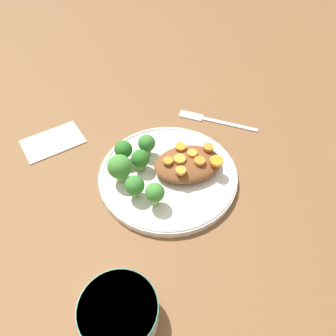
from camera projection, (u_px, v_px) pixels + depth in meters
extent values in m
plane|color=brown|center=(168.00, 178.00, 0.65)|extent=(4.00, 4.00, 0.00)
cylinder|color=silver|center=(168.00, 175.00, 0.65)|extent=(0.27, 0.27, 0.01)
torus|color=silver|center=(168.00, 173.00, 0.64)|extent=(0.27, 0.27, 0.01)
cylinder|color=white|center=(119.00, 313.00, 0.46)|extent=(0.11, 0.11, 0.05)
cylinder|color=#235B47|center=(118.00, 308.00, 0.44)|extent=(0.11, 0.11, 0.01)
cylinder|color=white|center=(118.00, 310.00, 0.45)|extent=(0.09, 0.09, 0.01)
ellipsoid|color=brown|center=(188.00, 165.00, 0.64)|extent=(0.13, 0.10, 0.03)
cylinder|color=#759E51|center=(135.00, 192.00, 0.60)|extent=(0.01, 0.01, 0.02)
sphere|color=#337A2D|center=(135.00, 185.00, 0.59)|extent=(0.04, 0.04, 0.04)
cylinder|color=#7FA85B|center=(121.00, 175.00, 0.62)|extent=(0.02, 0.02, 0.02)
sphere|color=#3D8433|center=(120.00, 167.00, 0.61)|extent=(0.05, 0.05, 0.05)
cylinder|color=#759E51|center=(141.00, 165.00, 0.64)|extent=(0.02, 0.02, 0.02)
sphere|color=#286B23|center=(140.00, 159.00, 0.63)|extent=(0.04, 0.04, 0.04)
cylinder|color=#759E51|center=(124.00, 157.00, 0.66)|extent=(0.01, 0.01, 0.02)
sphere|color=#286B23|center=(123.00, 149.00, 0.64)|extent=(0.04, 0.04, 0.04)
cylinder|color=#7FA85B|center=(147.00, 150.00, 0.67)|extent=(0.02, 0.02, 0.02)
sphere|color=#337A2D|center=(147.00, 143.00, 0.65)|extent=(0.04, 0.04, 0.04)
cylinder|color=#7FA85B|center=(155.00, 200.00, 0.59)|extent=(0.01, 0.01, 0.02)
sphere|color=#3D8433|center=(155.00, 192.00, 0.57)|extent=(0.04, 0.04, 0.04)
cylinder|color=orange|center=(179.00, 157.00, 0.62)|extent=(0.02, 0.02, 0.01)
cylinder|color=orange|center=(217.00, 161.00, 0.62)|extent=(0.03, 0.03, 0.01)
cylinder|color=orange|center=(181.00, 171.00, 0.60)|extent=(0.02, 0.02, 0.01)
cylinder|color=orange|center=(181.00, 147.00, 0.64)|extent=(0.02, 0.02, 0.01)
cylinder|color=orange|center=(167.00, 160.00, 0.62)|extent=(0.02, 0.02, 0.01)
cylinder|color=orange|center=(208.00, 147.00, 0.64)|extent=(0.02, 0.02, 0.01)
cylinder|color=orange|center=(200.00, 161.00, 0.62)|extent=(0.02, 0.02, 0.01)
cylinder|color=orange|center=(192.00, 153.00, 0.63)|extent=(0.02, 0.02, 0.01)
cube|color=#BABABA|center=(230.00, 124.00, 0.76)|extent=(0.11, 0.08, 0.01)
cube|color=#BABABA|center=(191.00, 115.00, 0.78)|extent=(0.06, 0.05, 0.01)
cube|color=beige|center=(53.00, 141.00, 0.72)|extent=(0.15, 0.12, 0.01)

